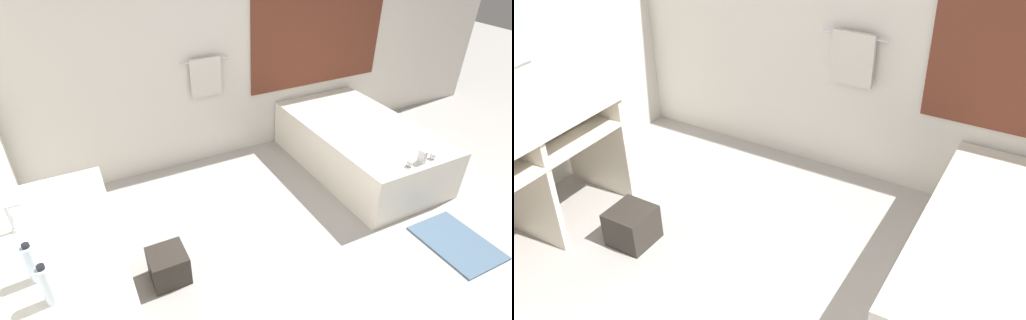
% 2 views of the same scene
% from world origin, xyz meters
% --- Properties ---
extents(wall_back_with_blinds, '(7.40, 0.13, 2.70)m').
position_xyz_m(wall_back_with_blinds, '(0.04, 2.23, 1.34)').
color(wall_back_with_blinds, silver).
rests_on(wall_back_with_blinds, ground_plane).
extents(vanity_counter, '(0.67, 1.39, 0.89)m').
position_xyz_m(vanity_counter, '(-1.85, 0.41, 0.65)').
color(vanity_counter, beige).
rests_on(vanity_counter, ground_plane).
extents(bathtub, '(1.07, 1.81, 0.63)m').
position_xyz_m(bathtub, '(1.08, 1.28, 0.28)').
color(bathtub, silver).
rests_on(bathtub, ground_plane).
extents(waste_bin, '(0.28, 0.28, 0.25)m').
position_xyz_m(waste_bin, '(-1.22, 0.67, 0.13)').
color(waste_bin, '#2D2823').
rests_on(waste_bin, ground_plane).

